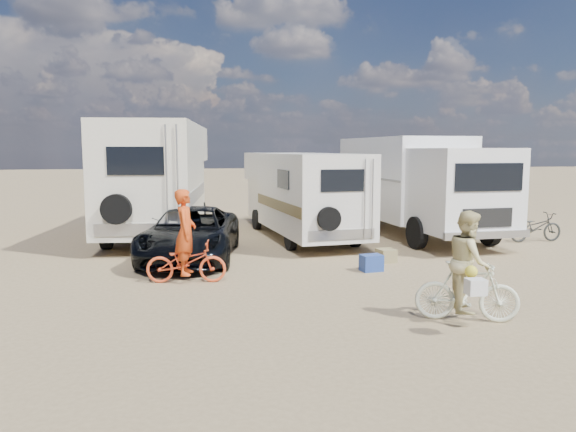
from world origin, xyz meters
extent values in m
plane|color=#99805B|center=(0.00, 0.00, 0.00)|extent=(140.00, 140.00, 0.00)
imported|color=black|center=(-3.59, 3.52, 0.67)|extent=(2.86, 5.08, 1.34)
imported|color=#E94D22|center=(-3.65, 0.99, 0.45)|extent=(1.75, 0.76, 0.89)
imported|color=silver|center=(1.03, -2.44, 0.51)|extent=(1.75, 1.02, 1.01)
imported|color=#D44515|center=(-3.65, 0.99, 0.92)|extent=(0.50, 0.71, 1.83)
imported|color=#D4C689|center=(1.03, -2.44, 0.84)|extent=(0.87, 0.98, 1.68)
imported|color=#242724|center=(6.89, 4.53, 0.45)|extent=(1.74, 0.66, 0.91)
cube|color=navy|center=(0.62, 1.42, 0.19)|extent=(0.54, 0.43, 0.39)
cube|color=olive|center=(1.31, 2.35, 0.17)|extent=(0.50, 0.50, 0.33)
camera|label=1|loc=(-3.30, -10.65, 2.85)|focal=33.90mm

